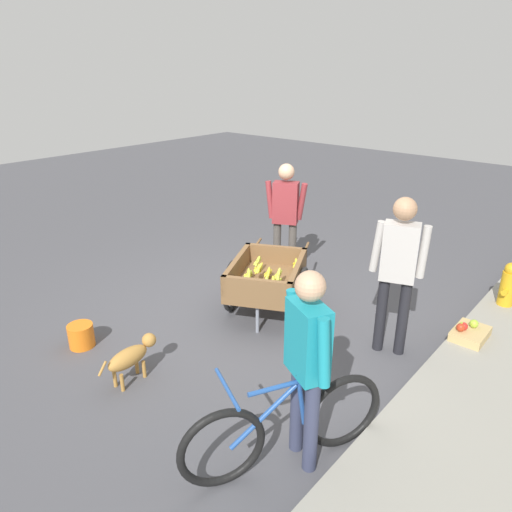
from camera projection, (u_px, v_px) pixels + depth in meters
ground_plane at (249, 311)px, 5.83m from camera, size 24.00×24.00×0.00m
fruit_cart at (267, 281)px, 5.64m from camera, size 1.81×1.42×0.70m
vendor_person at (285, 211)px, 6.47m from camera, size 0.33×0.55×1.63m
bicycle at (286, 427)px, 3.48m from camera, size 1.51×0.82×0.85m
cyclist_person at (307, 354)px, 3.31m from camera, size 0.33×0.52×1.59m
dog at (131, 356)px, 4.47m from camera, size 0.67×0.21×0.40m
fire_hydrant at (508, 289)px, 5.67m from camera, size 0.25×0.25×0.67m
plastic_bucket at (81, 336)px, 5.07m from camera, size 0.27×0.27×0.26m
apple_crate at (469, 338)px, 5.05m from camera, size 0.44×0.32×0.31m
bystander_person at (398, 263)px, 4.66m from camera, size 0.31×0.52×1.69m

